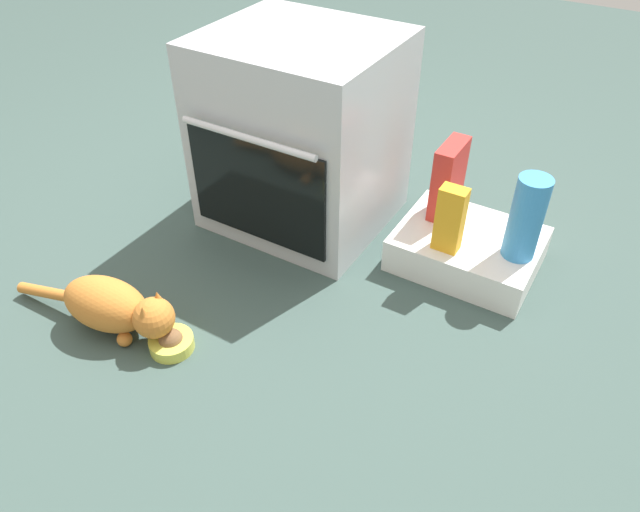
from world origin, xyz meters
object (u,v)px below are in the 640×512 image
(pantry_cabinet, at_px, (467,249))
(water_bottle, at_px, (526,218))
(cereal_box, at_px, (448,179))
(food_bowl, at_px, (171,342))
(juice_carton, at_px, (450,219))
(cat, at_px, (114,306))
(oven, at_px, (302,134))

(pantry_cabinet, height_order, water_bottle, water_bottle)
(cereal_box, bearing_deg, food_bowl, -117.61)
(cereal_box, distance_m, water_bottle, 0.33)
(cereal_box, bearing_deg, juice_carton, -66.39)
(cereal_box, bearing_deg, cat, -125.48)
(cat, relative_size, water_bottle, 2.11)
(oven, bearing_deg, cat, -100.62)
(oven, relative_size, water_bottle, 2.43)
(oven, xyz_separation_m, pantry_cabinet, (0.68, 0.04, -0.30))
(oven, relative_size, cereal_box, 2.60)
(pantry_cabinet, height_order, cat, cat)
(oven, height_order, juice_carton, oven)
(oven, bearing_deg, pantry_cabinet, 3.32)
(cereal_box, height_order, water_bottle, water_bottle)
(pantry_cabinet, height_order, food_bowl, pantry_cabinet)
(pantry_cabinet, bearing_deg, oven, -176.68)
(pantry_cabinet, relative_size, cat, 0.78)
(juice_carton, height_order, water_bottle, water_bottle)
(juice_carton, xyz_separation_m, water_bottle, (0.22, 0.09, 0.03))
(cat, xyz_separation_m, cereal_box, (0.71, 0.99, 0.17))
(juice_carton, bearing_deg, pantry_cabinet, 67.44)
(oven, height_order, food_bowl, oven)
(pantry_cabinet, relative_size, water_bottle, 1.65)
(food_bowl, distance_m, water_bottle, 1.21)
(oven, xyz_separation_m, food_bowl, (0.04, -0.84, -0.34))
(cat, distance_m, water_bottle, 1.36)
(water_bottle, bearing_deg, juice_carton, -157.43)
(pantry_cabinet, xyz_separation_m, cereal_box, (-0.14, 0.09, 0.21))
(juice_carton, bearing_deg, cat, -135.34)
(cat, relative_size, juice_carton, 2.63)
(food_bowl, xyz_separation_m, cereal_box, (0.50, 0.96, 0.24))
(food_bowl, distance_m, juice_carton, 0.99)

